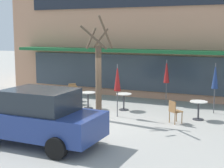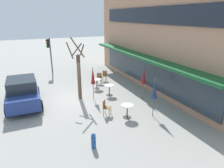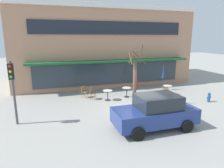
% 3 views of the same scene
% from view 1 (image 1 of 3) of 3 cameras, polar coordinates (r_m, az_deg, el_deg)
% --- Properties ---
extents(ground_plane, '(80.00, 80.00, 0.00)m').
position_cam_1_polar(ground_plane, '(13.22, -3.85, -6.78)').
color(ground_plane, '#9E9B93').
extents(building_facade, '(16.89, 9.10, 7.43)m').
position_cam_1_polar(building_facade, '(22.05, 8.39, 9.07)').
color(building_facade, tan).
rests_on(building_facade, ground).
extents(cafe_table_near_wall, '(0.70, 0.70, 0.76)m').
position_cam_1_polar(cafe_table_near_wall, '(15.54, 1.98, -2.49)').
color(cafe_table_near_wall, '#333338').
rests_on(cafe_table_near_wall, ground).
extents(cafe_table_streetside, '(0.70, 0.70, 0.76)m').
position_cam_1_polar(cafe_table_streetside, '(15.91, -4.01, -2.24)').
color(cafe_table_streetside, '#333338').
rests_on(cafe_table_streetside, ground).
extents(cafe_table_by_tree, '(0.70, 0.70, 0.76)m').
position_cam_1_polar(cafe_table_by_tree, '(14.26, 14.18, -3.76)').
color(cafe_table_by_tree, '#333338').
rests_on(cafe_table_by_tree, ground).
extents(patio_umbrella_green_folded, '(0.28, 0.28, 2.20)m').
position_cam_1_polar(patio_umbrella_green_folded, '(15.37, 16.78, 1.23)').
color(patio_umbrella_green_folded, '#4C4C51').
rests_on(patio_umbrella_green_folded, ground).
extents(patio_umbrella_cream_folded, '(0.28, 0.28, 2.20)m').
position_cam_1_polar(patio_umbrella_cream_folded, '(16.61, 9.06, 2.02)').
color(patio_umbrella_cream_folded, '#4C4C51').
rests_on(patio_umbrella_cream_folded, ground).
extents(patio_umbrella_corner_open, '(0.28, 0.28, 2.20)m').
position_cam_1_polar(patio_umbrella_corner_open, '(14.14, 0.90, 0.98)').
color(patio_umbrella_corner_open, '#4C4C51').
rests_on(patio_umbrella_corner_open, ground).
extents(cafe_chair_0, '(0.54, 0.54, 0.89)m').
position_cam_1_polar(cafe_chair_0, '(16.92, -6.23, -1.58)').
color(cafe_chair_0, olive).
rests_on(cafe_chair_0, ground).
extents(cafe_chair_1, '(0.56, 0.56, 0.89)m').
position_cam_1_polar(cafe_chair_1, '(17.73, -6.51, -1.11)').
color(cafe_chair_1, olive).
rests_on(cafe_chair_1, ground).
extents(cafe_chair_2, '(0.56, 0.56, 0.89)m').
position_cam_1_polar(cafe_chair_2, '(13.49, 10.32, -4.30)').
color(cafe_chair_2, olive).
rests_on(cafe_chair_2, ground).
extents(parked_sedan, '(4.21, 2.03, 1.76)m').
position_cam_1_polar(parked_sedan, '(11.04, -12.22, -5.35)').
color(parked_sedan, navy).
rests_on(parked_sedan, ground).
extents(street_tree, '(1.08, 1.00, 4.14)m').
position_cam_1_polar(street_tree, '(13.59, -2.27, 1.28)').
color(street_tree, brown).
rests_on(street_tree, ground).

